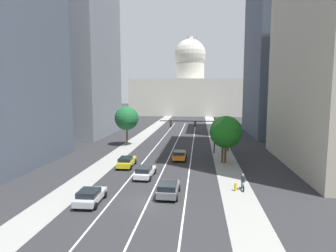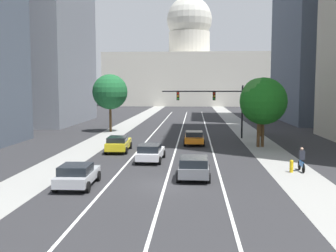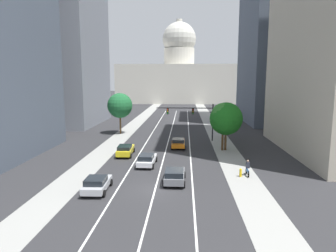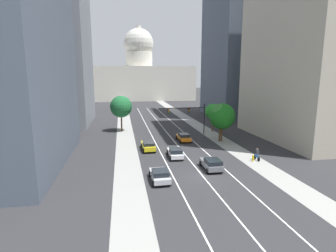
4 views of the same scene
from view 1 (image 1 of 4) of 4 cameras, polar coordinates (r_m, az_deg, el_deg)
ground_plane at (r=66.10m, az=2.22°, el=-2.15°), size 400.00×400.00×0.00m
sidewalk_left at (r=62.44m, az=-6.07°, el=-2.70°), size 3.40×130.00×0.01m
sidewalk_right at (r=61.12m, az=10.01°, el=-2.97°), size 3.40×130.00×0.01m
lane_stripe_left at (r=51.81m, az=-2.85°, el=-4.61°), size 0.16×90.00×0.01m
lane_stripe_center at (r=51.37m, az=1.00°, el=-4.70°), size 0.16×90.00×0.01m
lane_stripe_right at (r=51.17m, az=4.89°, el=-4.77°), size 0.16×90.00×0.01m
office_tower_far_left at (r=74.60m, az=-19.25°, el=18.31°), size 19.07×22.27×51.21m
office_tower_far_right at (r=76.24m, az=24.91°, el=15.06°), size 22.61×23.27×44.01m
capitol_building at (r=132.88m, az=4.38°, el=7.12°), size 52.47×23.29×35.68m
car_white at (r=34.59m, az=-4.68°, el=-9.14°), size 2.13×4.62×1.42m
car_gray at (r=28.52m, az=0.04°, el=-12.50°), size 2.15×4.18×1.49m
car_yellow at (r=39.66m, az=-8.36°, el=-7.08°), size 2.15×4.78×1.45m
car_orange at (r=43.44m, az=2.32°, el=-5.85°), size 2.14×4.50×1.39m
car_silver at (r=27.75m, az=-15.43°, el=-13.43°), size 2.17×4.22×1.40m
traffic_signal_mast at (r=47.96m, az=5.66°, el=-0.30°), size 9.36×0.39×6.11m
fire_hydrant at (r=30.90m, az=13.47°, el=-11.80°), size 0.26×0.35×0.91m
cyclist at (r=31.24m, az=14.86°, el=-10.88°), size 0.36×1.70×1.72m
street_tree_mid_left at (r=55.29m, az=-8.34°, el=1.56°), size 4.61×4.61×7.60m
street_tree_mid_right at (r=41.46m, az=11.03°, el=-0.47°), size 3.42×3.42×6.82m
street_tree_far_right at (r=50.27m, az=12.09°, el=-0.19°), size 3.27×3.27×5.92m
street_tree_near_right at (r=41.73m, az=11.60°, el=-1.19°), size 4.67×4.67×6.88m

